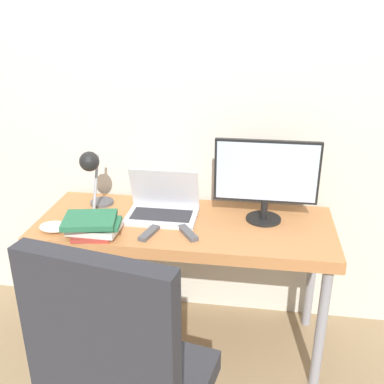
# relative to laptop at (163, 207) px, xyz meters

# --- Properties ---
(ground_plane) EXTENTS (12.00, 12.00, 0.00)m
(ground_plane) POSITION_rel_laptop_xyz_m (0.13, -0.35, -0.80)
(ground_plane) COLOR #937A56
(wall_back) EXTENTS (8.00, 0.05, 2.60)m
(wall_back) POSITION_rel_laptop_xyz_m (0.13, 0.31, 0.50)
(wall_back) COLOR beige
(wall_back) RESTS_ON ground_plane
(desk) EXTENTS (1.51, 0.59, 0.75)m
(desk) POSITION_rel_laptop_xyz_m (0.13, -0.05, -0.12)
(desk) COLOR #B77542
(desk) RESTS_ON ground_plane
(laptop) EXTENTS (0.36, 0.25, 0.25)m
(laptop) POSITION_rel_laptop_xyz_m (0.00, 0.00, 0.00)
(laptop) COLOR silver
(laptop) RESTS_ON desk
(monitor) EXTENTS (0.52, 0.18, 0.42)m
(monitor) POSITION_rel_laptop_xyz_m (0.52, 0.03, 0.19)
(monitor) COLOR black
(monitor) RESTS_ON desk
(desk_lamp) EXTENTS (0.13, 0.24, 0.34)m
(desk_lamp) POSITION_rel_laptop_xyz_m (-0.37, 0.00, 0.18)
(desk_lamp) COLOR #4C4C51
(desk_lamp) RESTS_ON desk
(office_chair) EXTENTS (0.61, 0.56, 1.13)m
(office_chair) POSITION_rel_laptop_xyz_m (0.06, -0.98, -0.17)
(office_chair) COLOR black
(office_chair) RESTS_ON ground_plane
(book_stack) EXTENTS (0.29, 0.24, 0.09)m
(book_stack) POSITION_rel_laptop_xyz_m (-0.29, -0.26, -0.00)
(book_stack) COLOR #B2382D
(book_stack) RESTS_ON desk
(tv_remote) EXTENTS (0.12, 0.15, 0.02)m
(tv_remote) POSITION_rel_laptop_xyz_m (0.16, -0.19, -0.04)
(tv_remote) COLOR #4C4C51
(tv_remote) RESTS_ON desk
(media_remote) EXTENTS (0.08, 0.15, 0.02)m
(media_remote) POSITION_rel_laptop_xyz_m (-0.02, -0.22, -0.04)
(media_remote) COLOR #4C4C51
(media_remote) RESTS_ON desk
(game_controller) EXTENTS (0.15, 0.11, 0.04)m
(game_controller) POSITION_rel_laptop_xyz_m (-0.49, -0.24, -0.03)
(game_controller) COLOR white
(game_controller) RESTS_ON desk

